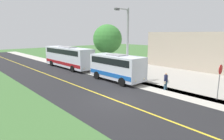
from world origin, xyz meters
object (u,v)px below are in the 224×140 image
(street_light_pole, at_px, (127,42))
(tree_curbside, at_px, (107,39))
(shuttle_bus_front, at_px, (117,66))
(pedestrian_with_bags, at_px, (166,81))
(stop_sign, at_px, (220,76))
(transit_bus_rear, at_px, (68,56))

(street_light_pole, height_order, tree_curbside, street_light_pole)
(shuttle_bus_front, bearing_deg, street_light_pole, 106.99)
(tree_curbside, bearing_deg, street_light_pole, 67.26)
(shuttle_bus_front, xyz_separation_m, tree_curbside, (-2.87, -4.88, 2.84))
(shuttle_bus_front, height_order, pedestrian_with_bags, shuttle_bus_front)
(shuttle_bus_front, distance_m, stop_sign, 10.15)
(shuttle_bus_front, height_order, tree_curbside, tree_curbside)
(pedestrian_with_bags, distance_m, tree_curbside, 11.27)
(pedestrian_with_bags, bearing_deg, tree_curbside, -99.91)
(street_light_pole, bearing_deg, pedestrian_with_bags, 98.72)
(transit_bus_rear, xyz_separation_m, stop_sign, (-1.61, 20.85, 0.17))
(shuttle_bus_front, bearing_deg, pedestrian_with_bags, 100.44)
(transit_bus_rear, relative_size, street_light_pole, 1.38)
(pedestrian_with_bags, bearing_deg, stop_sign, 96.98)
(stop_sign, relative_size, tree_curbside, 0.44)
(transit_bus_rear, bearing_deg, street_light_pole, 91.84)
(pedestrian_with_bags, height_order, street_light_pole, street_light_pole)
(stop_sign, bearing_deg, pedestrian_with_bags, -83.02)
(transit_bus_rear, xyz_separation_m, pedestrian_with_bags, (-1.07, 16.46, -0.93))
(stop_sign, relative_size, street_light_pole, 0.37)
(transit_bus_rear, height_order, tree_curbside, tree_curbside)
(stop_sign, bearing_deg, street_light_pole, -82.14)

